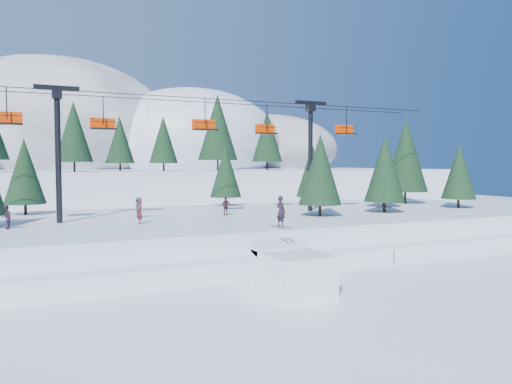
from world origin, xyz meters
name	(u,v)px	position (x,y,z in m)	size (l,w,h in m)	color
ground	(274,301)	(0.00, 0.00, 0.00)	(160.00, 160.00, 0.00)	white
mid_shelf	(176,232)	(0.00, 18.00, 1.25)	(70.00, 22.00, 2.50)	white
berm	(218,262)	(0.00, 8.00, 0.55)	(70.00, 6.00, 1.10)	white
mountain_ridge	(62,149)	(-5.08, 73.35, 9.64)	(119.00, 60.00, 26.46)	white
jump_kicker	(292,270)	(1.65, 1.15, 1.21)	(3.24, 4.42, 5.16)	white
chairlift	(186,135)	(0.99, 18.05, 9.32)	(46.00, 3.21, 10.28)	black
conifer_stand	(190,164)	(1.49, 18.73, 6.93)	(62.28, 16.97, 9.48)	black
distant_skiers	(162,208)	(-1.12, 17.97, 3.33)	(30.06, 8.36, 1.76)	#203F3A
banner_near	(327,261)	(6.65, 5.39, 0.54)	(2.85, 0.30, 0.90)	black
banner_far	(374,256)	(10.68, 5.52, 0.54)	(2.66, 1.11, 0.90)	black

